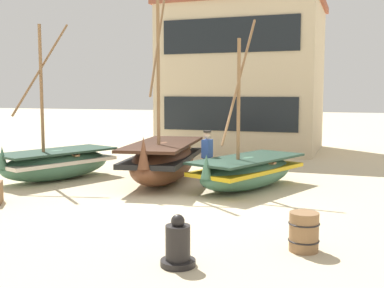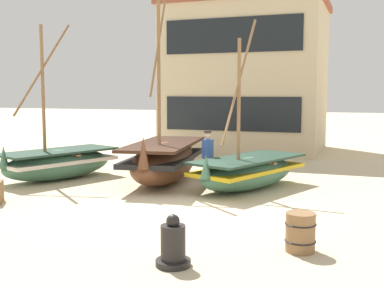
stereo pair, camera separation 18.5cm
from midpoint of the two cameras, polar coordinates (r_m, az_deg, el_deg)
ground_plane at (r=12.41m, az=-1.18°, el=-6.90°), size 120.00×120.00×0.00m
fishing_boat_near_left at (r=14.06m, az=7.06°, el=-3.25°), size 2.92×4.28×4.89m
fishing_boat_centre_large at (r=14.94m, az=-3.00°, el=-1.95°), size 2.41×4.74×5.87m
fishing_boat_far_right at (r=16.05m, az=-15.39°, el=-2.18°), size 2.83×4.13×4.99m
fisherman_by_hull at (r=14.23m, az=2.26°, el=-1.81°), size 0.27×0.39×1.68m
capstan_winch at (r=7.91m, az=-1.59°, el=-12.05°), size 0.58×0.58×0.85m
wooden_barrel at (r=8.80m, az=13.41°, el=-10.21°), size 0.56×0.56×0.70m
harbor_building_main at (r=23.75m, az=6.74°, el=7.96°), size 7.55×5.68×7.12m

